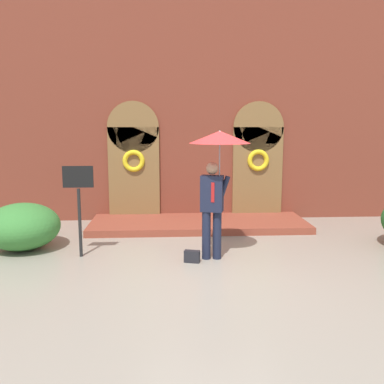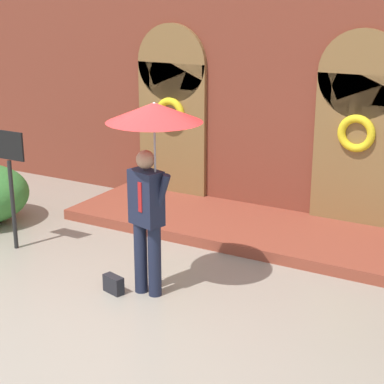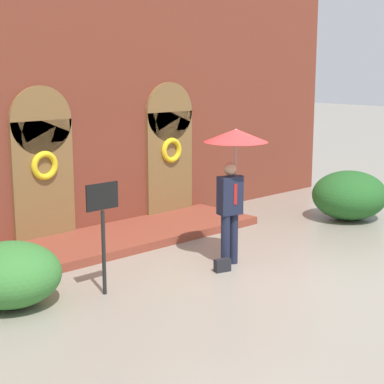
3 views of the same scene
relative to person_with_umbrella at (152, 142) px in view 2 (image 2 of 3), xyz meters
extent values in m
plane|color=gray|center=(-0.16, -0.58, -1.91)|extent=(80.00, 80.00, 0.00)
cube|color=brown|center=(-0.16, 3.62, 0.89)|extent=(14.00, 0.50, 5.60)
cube|color=brown|center=(-1.76, 3.33, -0.71)|extent=(1.30, 0.08, 2.40)
cylinder|color=brown|center=(-1.76, 3.33, 0.49)|extent=(1.30, 0.08, 1.30)
cube|color=brown|center=(1.44, 3.33, -0.71)|extent=(1.30, 0.08, 2.40)
cylinder|color=brown|center=(1.44, 3.33, 0.49)|extent=(1.30, 0.08, 1.30)
torus|color=yellow|center=(-1.76, 3.26, -0.36)|extent=(0.56, 0.12, 0.56)
torus|color=yellow|center=(1.44, 3.26, -0.36)|extent=(0.56, 0.12, 0.56)
cube|color=brown|center=(-0.16, 2.47, -1.83)|extent=(5.20, 1.80, 0.16)
cylinder|color=#191E33|center=(-0.20, 0.00, -1.46)|extent=(0.16, 0.16, 0.90)
cylinder|color=#191E33|center=(0.00, 0.00, -1.46)|extent=(0.16, 0.16, 0.90)
cube|color=#191E33|center=(-0.10, 0.00, -0.68)|extent=(0.45, 0.34, 0.66)
cube|color=#A51919|center=(-0.10, -0.13, -0.64)|extent=(0.06, 0.03, 0.36)
sphere|color=#A87A5B|center=(-0.10, 0.00, -0.22)|extent=(0.22, 0.22, 0.22)
cylinder|color=#191E33|center=(0.12, 0.00, -0.58)|extent=(0.22, 0.09, 0.46)
cylinder|color=gray|center=(0.03, 0.00, -0.26)|extent=(0.02, 0.02, 0.98)
cone|color=red|center=(0.03, 0.00, 0.34)|extent=(1.10, 1.10, 0.22)
cone|color=white|center=(0.03, 0.00, 0.35)|extent=(0.61, 0.60, 0.20)
cube|color=black|center=(-0.47, -0.20, -1.80)|extent=(0.30, 0.19, 0.22)
cylinder|color=black|center=(-2.55, 0.28, -1.26)|extent=(0.06, 0.06, 1.30)
cube|color=black|center=(-2.55, 0.28, -0.39)|extent=(0.56, 0.03, 0.40)
camera|label=1|loc=(-0.90, -7.64, 0.58)|focal=40.00mm
camera|label=2|loc=(3.89, -5.94, 1.61)|focal=60.00mm
camera|label=3|loc=(-7.92, -7.40, 1.53)|focal=60.00mm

